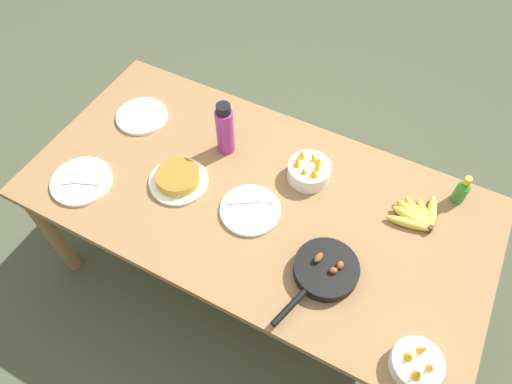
{
  "coord_description": "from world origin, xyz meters",
  "views": [
    {
      "loc": [
        0.49,
        -0.94,
        2.23
      ],
      "look_at": [
        0.0,
        0.0,
        0.74
      ],
      "focal_mm": 32.0,
      "sensor_mm": 36.0,
      "label": 1
    }
  ],
  "objects_px": {
    "empty_plate_far_left": "(82,181)",
    "empty_plate_far_right": "(142,116)",
    "empty_plate_near_front": "(250,210)",
    "fruit_bowl_mango": "(309,170)",
    "skillet": "(325,271)",
    "hot_sauce_bottle": "(462,191)",
    "banana_bunch": "(418,216)",
    "fruit_bowl_citrus": "(416,364)",
    "water_bottle": "(225,129)",
    "frittata_plate_center": "(178,179)"
  },
  "relations": [
    {
      "from": "fruit_bowl_mango",
      "to": "fruit_bowl_citrus",
      "type": "bearing_deg",
      "value": -41.84
    },
    {
      "from": "skillet",
      "to": "empty_plate_far_left",
      "type": "relative_size",
      "value": 1.57
    },
    {
      "from": "banana_bunch",
      "to": "skillet",
      "type": "height_order",
      "value": "skillet"
    },
    {
      "from": "skillet",
      "to": "empty_plate_near_front",
      "type": "relative_size",
      "value": 1.63
    },
    {
      "from": "empty_plate_near_front",
      "to": "empty_plate_far_left",
      "type": "distance_m",
      "value": 0.71
    },
    {
      "from": "banana_bunch",
      "to": "skillet",
      "type": "bearing_deg",
      "value": -120.89
    },
    {
      "from": "empty_plate_far_left",
      "to": "empty_plate_far_right",
      "type": "distance_m",
      "value": 0.42
    },
    {
      "from": "water_bottle",
      "to": "frittata_plate_center",
      "type": "bearing_deg",
      "value": -108.15
    },
    {
      "from": "empty_plate_far_right",
      "to": "fruit_bowl_mango",
      "type": "relative_size",
      "value": 1.33
    },
    {
      "from": "empty_plate_near_front",
      "to": "water_bottle",
      "type": "bearing_deg",
      "value": 135.81
    },
    {
      "from": "empty_plate_far_left",
      "to": "water_bottle",
      "type": "relative_size",
      "value": 0.98
    },
    {
      "from": "empty_plate_far_left",
      "to": "hot_sauce_bottle",
      "type": "bearing_deg",
      "value": 24.43
    },
    {
      "from": "empty_plate_far_right",
      "to": "fruit_bowl_mango",
      "type": "distance_m",
      "value": 0.82
    },
    {
      "from": "frittata_plate_center",
      "to": "empty_plate_near_front",
      "type": "height_order",
      "value": "frittata_plate_center"
    },
    {
      "from": "water_bottle",
      "to": "hot_sauce_bottle",
      "type": "height_order",
      "value": "water_bottle"
    },
    {
      "from": "banana_bunch",
      "to": "empty_plate_far_left",
      "type": "xyz_separation_m",
      "value": [
        -1.28,
        -0.47,
        -0.01
      ]
    },
    {
      "from": "fruit_bowl_citrus",
      "to": "empty_plate_near_front",
      "type": "bearing_deg",
      "value": 159.11
    },
    {
      "from": "frittata_plate_center",
      "to": "water_bottle",
      "type": "distance_m",
      "value": 0.28
    },
    {
      "from": "skillet",
      "to": "empty_plate_far_right",
      "type": "height_order",
      "value": "skillet"
    },
    {
      "from": "fruit_bowl_citrus",
      "to": "frittata_plate_center",
      "type": "bearing_deg",
      "value": 165.8
    },
    {
      "from": "fruit_bowl_citrus",
      "to": "water_bottle",
      "type": "bearing_deg",
      "value": 152.14
    },
    {
      "from": "fruit_bowl_mango",
      "to": "fruit_bowl_citrus",
      "type": "xyz_separation_m",
      "value": [
        0.61,
        -0.55,
        -0.01
      ]
    },
    {
      "from": "empty_plate_near_front",
      "to": "fruit_bowl_mango",
      "type": "xyz_separation_m",
      "value": [
        0.13,
        0.26,
        0.04
      ]
    },
    {
      "from": "banana_bunch",
      "to": "fruit_bowl_mango",
      "type": "bearing_deg",
      "value": -179.2
    },
    {
      "from": "empty_plate_near_front",
      "to": "empty_plate_far_right",
      "type": "bearing_deg",
      "value": 161.92
    },
    {
      "from": "empty_plate_near_front",
      "to": "water_bottle",
      "type": "height_order",
      "value": "water_bottle"
    },
    {
      "from": "empty_plate_near_front",
      "to": "hot_sauce_bottle",
      "type": "height_order",
      "value": "hot_sauce_bottle"
    },
    {
      "from": "empty_plate_far_right",
      "to": "hot_sauce_bottle",
      "type": "xyz_separation_m",
      "value": [
        1.4,
        0.21,
        0.05
      ]
    },
    {
      "from": "empty_plate_near_front",
      "to": "empty_plate_far_left",
      "type": "height_order",
      "value": "same"
    },
    {
      "from": "fruit_bowl_mango",
      "to": "hot_sauce_bottle",
      "type": "relative_size",
      "value": 1.26
    },
    {
      "from": "hot_sauce_bottle",
      "to": "fruit_bowl_mango",
      "type": "bearing_deg",
      "value": -163.32
    },
    {
      "from": "skillet",
      "to": "hot_sauce_bottle",
      "type": "bearing_deg",
      "value": 163.71
    },
    {
      "from": "banana_bunch",
      "to": "empty_plate_far_left",
      "type": "height_order",
      "value": "banana_bunch"
    },
    {
      "from": "skillet",
      "to": "water_bottle",
      "type": "height_order",
      "value": "water_bottle"
    },
    {
      "from": "skillet",
      "to": "banana_bunch",
      "type": "bearing_deg",
      "value": 165.0
    },
    {
      "from": "empty_plate_far_right",
      "to": "fruit_bowl_citrus",
      "type": "height_order",
      "value": "fruit_bowl_citrus"
    },
    {
      "from": "skillet",
      "to": "empty_plate_far_left",
      "type": "distance_m",
      "value": 1.05
    },
    {
      "from": "skillet",
      "to": "empty_plate_near_front",
      "type": "xyz_separation_m",
      "value": [
        -0.36,
        0.12,
        -0.02
      ]
    },
    {
      "from": "empty_plate_near_front",
      "to": "fruit_bowl_mango",
      "type": "height_order",
      "value": "fruit_bowl_mango"
    },
    {
      "from": "empty_plate_far_right",
      "to": "water_bottle",
      "type": "height_order",
      "value": "water_bottle"
    },
    {
      "from": "empty_plate_near_front",
      "to": "fruit_bowl_citrus",
      "type": "distance_m",
      "value": 0.8
    },
    {
      "from": "empty_plate_far_right",
      "to": "hot_sauce_bottle",
      "type": "distance_m",
      "value": 1.42
    },
    {
      "from": "empty_plate_far_left",
      "to": "empty_plate_far_right",
      "type": "height_order",
      "value": "same"
    },
    {
      "from": "skillet",
      "to": "water_bottle",
      "type": "relative_size",
      "value": 1.53
    },
    {
      "from": "empty_plate_near_front",
      "to": "fruit_bowl_citrus",
      "type": "xyz_separation_m",
      "value": [
        0.75,
        -0.28,
        0.03
      ]
    },
    {
      "from": "hot_sauce_bottle",
      "to": "empty_plate_far_left",
      "type": "bearing_deg",
      "value": -155.57
    },
    {
      "from": "fruit_bowl_citrus",
      "to": "hot_sauce_bottle",
      "type": "height_order",
      "value": "hot_sauce_bottle"
    },
    {
      "from": "frittata_plate_center",
      "to": "empty_plate_near_front",
      "type": "bearing_deg",
      "value": 2.14
    },
    {
      "from": "banana_bunch",
      "to": "fruit_bowl_citrus",
      "type": "xyz_separation_m",
      "value": [
        0.15,
        -0.55,
        0.02
      ]
    },
    {
      "from": "skillet",
      "to": "fruit_bowl_citrus",
      "type": "relative_size",
      "value": 2.4
    }
  ]
}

